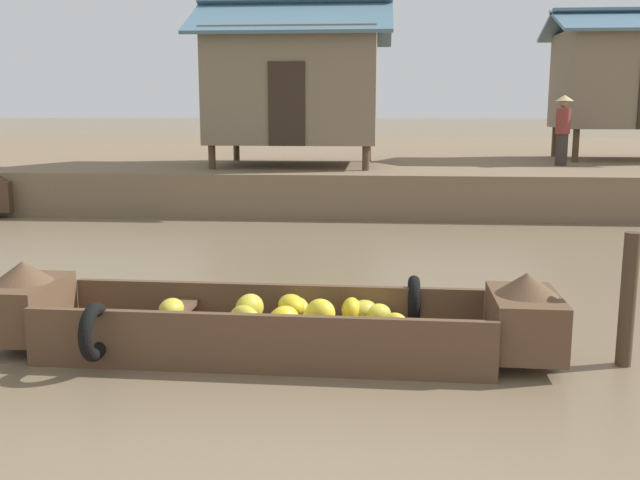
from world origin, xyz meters
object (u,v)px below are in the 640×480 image
(banana_boat, at_px, (270,323))
(mooring_post, at_px, (628,300))
(stilt_house_mid_left, at_px, (295,85))
(stilt_house_mid_right, at_px, (638,77))
(vendor_person, at_px, (563,126))

(banana_boat, relative_size, mooring_post, 4.41)
(stilt_house_mid_left, bearing_deg, banana_boat, -84.67)
(banana_boat, bearing_deg, stilt_house_mid_right, 60.11)
(banana_boat, relative_size, vendor_person, 3.25)
(banana_boat, distance_m, stilt_house_mid_left, 11.20)
(banana_boat, height_order, stilt_house_mid_left, stilt_house_mid_left)
(stilt_house_mid_right, bearing_deg, vendor_person, -137.05)
(banana_boat, relative_size, stilt_house_mid_right, 1.16)
(stilt_house_mid_left, bearing_deg, stilt_house_mid_right, 16.51)
(banana_boat, distance_m, mooring_post, 3.25)
(stilt_house_mid_right, bearing_deg, banana_boat, -119.89)
(stilt_house_mid_left, relative_size, stilt_house_mid_right, 0.98)
(stilt_house_mid_right, distance_m, mooring_post, 14.45)
(stilt_house_mid_left, bearing_deg, mooring_post, -68.72)
(stilt_house_mid_left, height_order, stilt_house_mid_right, stilt_house_mid_right)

